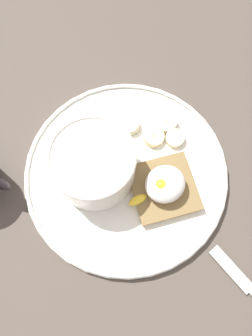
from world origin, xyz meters
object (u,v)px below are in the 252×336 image
(toast_slice, at_px, (163,188))
(knife, at_px, (246,286))
(banana_slice_front, at_px, (166,123))
(oatmeal_bowl, at_px, (94,165))
(banana_slice_right, at_px, (176,140))
(banana_slice_left, at_px, (154,137))
(poached_egg, at_px, (165,184))
(banana_slice_back, at_px, (130,126))

(toast_slice, xyz_separation_m, knife, (-0.01, 0.17, -0.01))
(banana_slice_front, xyz_separation_m, knife, (0.05, 0.25, -0.01))
(oatmeal_bowl, height_order, banana_slice_right, oatmeal_bowl)
(banana_slice_left, distance_m, knife, 0.24)
(toast_slice, height_order, banana_slice_front, same)
(toast_slice, distance_m, poached_egg, 0.02)
(oatmeal_bowl, distance_m, banana_slice_front, 0.13)
(poached_egg, relative_size, banana_slice_front, 1.86)
(banana_slice_front, xyz_separation_m, banana_slice_right, (0.00, 0.03, -0.00))
(toast_slice, distance_m, knife, 0.17)
(banana_slice_front, relative_size, knife, 0.36)
(banana_slice_back, bearing_deg, toast_slice, 80.33)
(toast_slice, bearing_deg, knife, 94.00)
(toast_slice, height_order, banana_slice_right, toast_slice)
(toast_slice, height_order, knife, toast_slice)
(poached_egg, height_order, knife, poached_egg)
(poached_egg, bearing_deg, banana_slice_front, -130.14)
(toast_slice, distance_m, banana_slice_right, 0.08)
(banana_slice_left, xyz_separation_m, knife, (0.02, 0.24, -0.01))
(banana_slice_right, xyz_separation_m, knife, (0.05, 0.22, -0.01))
(oatmeal_bowl, distance_m, banana_slice_right, 0.13)
(oatmeal_bowl, xyz_separation_m, poached_egg, (-0.06, 0.08, -0.01))
(banana_slice_right, bearing_deg, toast_slice, 38.18)
(banana_slice_front, distance_m, banana_slice_right, 0.03)
(banana_slice_back, bearing_deg, banana_slice_right, 125.68)
(poached_egg, relative_size, banana_slice_right, 2.16)
(poached_egg, bearing_deg, knife, 94.34)
(oatmeal_bowl, height_order, banana_slice_left, oatmeal_bowl)
(knife, bearing_deg, oatmeal_bowl, -72.61)
(knife, bearing_deg, poached_egg, -85.66)
(banana_slice_left, distance_m, banana_slice_back, 0.04)
(oatmeal_bowl, relative_size, banana_slice_left, 2.64)
(poached_egg, bearing_deg, banana_slice_back, -100.21)
(poached_egg, relative_size, banana_slice_back, 2.34)
(oatmeal_bowl, bearing_deg, banana_slice_right, 167.31)
(poached_egg, height_order, banana_slice_front, poached_egg)
(banana_slice_front, xyz_separation_m, banana_slice_left, (0.03, 0.01, -0.00))
(oatmeal_bowl, height_order, poached_egg, oatmeal_bowl)
(poached_egg, xyz_separation_m, banana_slice_left, (-0.04, -0.07, -0.02))
(oatmeal_bowl, relative_size, poached_egg, 1.40)
(knife, bearing_deg, toast_slice, -86.00)
(banana_slice_back, distance_m, knife, 0.27)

